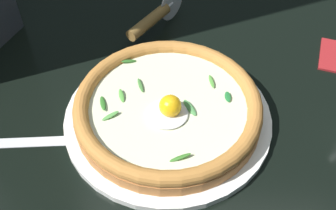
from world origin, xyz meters
TOP-DOWN VIEW (x-y plane):
  - ground_plane at (0.00, 0.00)m, footprint 2.40×2.40m
  - pizza_plate at (-0.02, -0.00)m, footprint 0.33×0.33m
  - pizza at (-0.02, -0.00)m, footprint 0.29×0.29m
  - pizza_cutter at (0.02, -0.22)m, footprint 0.10×0.15m

SIDE VIEW (x-z plane):
  - ground_plane at x=0.00m, z-range -0.03..0.00m
  - pizza_plate at x=-0.02m, z-range 0.00..0.01m
  - pizza at x=-0.02m, z-range 0.00..0.06m
  - pizza_cutter at x=0.02m, z-range 0.00..0.07m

